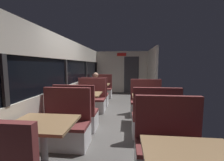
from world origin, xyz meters
TOP-DOWN VIEW (x-y plane):
  - ground_plane at (0.00, 0.00)m, footprint 3.30×9.20m
  - carriage_window_panel_left at (-1.45, 0.00)m, footprint 0.09×8.48m
  - carriage_end_bulkhead at (0.06, 4.19)m, footprint 2.90×0.11m
  - carriage_aisle_panel_right at (1.45, 3.00)m, footprint 0.08×2.40m
  - dining_table_near_window at (-0.89, -2.09)m, footprint 0.90×0.70m
  - bench_near_window_facing_entry at (-0.89, -1.39)m, footprint 0.95×0.50m
  - dining_table_mid_window at (-0.89, 0.01)m, footprint 0.90×0.70m
  - bench_mid_window_facing_end at (-0.89, -0.69)m, footprint 0.95×0.50m
  - bench_mid_window_facing_entry at (-0.89, 0.71)m, footprint 0.95×0.50m
  - dining_table_far_window at (-0.89, 2.11)m, footprint 0.90×0.70m
  - bench_far_window_facing_end at (-0.89, 1.41)m, footprint 0.95×0.50m
  - bench_far_window_facing_entry at (-0.89, 2.81)m, footprint 0.95×0.50m
  - bench_front_aisle_facing_entry at (0.89, -1.99)m, footprint 0.95×0.50m
  - dining_table_rear_aisle at (0.89, -0.19)m, footprint 0.90×0.70m
  - bench_rear_aisle_facing_end at (0.89, -0.89)m, footprint 0.95×0.50m
  - bench_rear_aisle_facing_entry at (0.89, 0.51)m, footprint 0.95×0.50m
  - seated_passenger at (-0.89, 1.48)m, footprint 0.47×0.55m
  - coffee_cup_primary at (-1.01, 0.10)m, footprint 0.07×0.07m

SIDE VIEW (x-z plane):
  - ground_plane at x=0.00m, z-range -0.02..0.00m
  - bench_near_window_facing_entry at x=-0.89m, z-range -0.22..0.88m
  - bench_mid_window_facing_end at x=-0.89m, z-range -0.22..0.88m
  - bench_mid_window_facing_entry at x=-0.89m, z-range -0.22..0.88m
  - bench_far_window_facing_end at x=-0.89m, z-range -0.22..0.88m
  - bench_far_window_facing_entry at x=-0.89m, z-range -0.22..0.88m
  - bench_front_aisle_facing_entry at x=0.89m, z-range -0.22..0.88m
  - bench_rear_aisle_facing_end at x=0.89m, z-range -0.22..0.88m
  - bench_rear_aisle_facing_entry at x=0.89m, z-range -0.22..0.88m
  - seated_passenger at x=-0.89m, z-range -0.09..1.17m
  - dining_table_near_window at x=-0.89m, z-range 0.27..1.01m
  - dining_table_mid_window at x=-0.89m, z-range 0.27..1.01m
  - dining_table_far_window at x=-0.89m, z-range 0.27..1.01m
  - dining_table_rear_aisle at x=0.89m, z-range 0.27..1.01m
  - coffee_cup_primary at x=-1.01m, z-range 0.74..0.83m
  - carriage_window_panel_left at x=-1.45m, z-range -0.04..2.26m
  - carriage_end_bulkhead at x=0.06m, z-range -0.01..2.29m
  - carriage_aisle_panel_right at x=1.45m, z-range 0.00..2.30m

